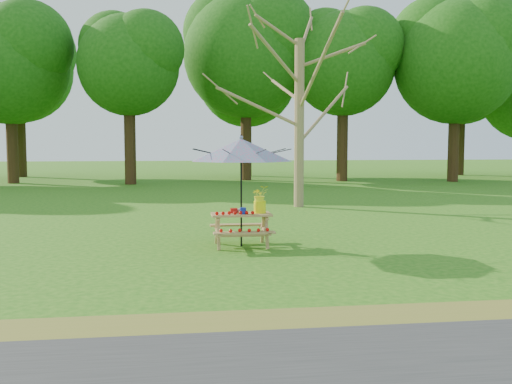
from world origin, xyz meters
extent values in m
plane|color=#236513|center=(0.00, 0.00, 0.00)|extent=(120.00, 120.00, 0.00)
cylinder|color=olive|center=(6.55, 9.17, 2.72)|extent=(0.45, 0.45, 5.43)
cube|color=#A88A4C|center=(3.89, 2.23, 0.65)|extent=(1.20, 0.62, 0.04)
cube|color=#A88A4C|center=(3.89, 1.68, 0.36)|extent=(1.20, 0.22, 0.04)
cube|color=#A88A4C|center=(3.89, 2.78, 0.36)|extent=(1.20, 0.22, 0.04)
cylinder|color=black|center=(3.89, 2.23, 1.12)|extent=(0.04, 0.04, 2.25)
cone|color=#1FA1B1|center=(3.89, 2.23, 1.95)|extent=(2.68, 2.68, 0.45)
sphere|color=#1FA1B1|center=(3.89, 2.23, 2.20)|extent=(0.08, 0.08, 0.08)
cube|color=red|center=(3.75, 2.30, 0.72)|extent=(0.14, 0.12, 0.10)
cylinder|color=#1527AB|center=(3.91, 2.12, 0.74)|extent=(0.13, 0.13, 0.13)
cube|color=beige|center=(3.86, 2.42, 0.71)|extent=(0.13, 0.13, 0.07)
cylinder|color=#FFFB0D|center=(4.27, 2.24, 0.79)|extent=(0.25, 0.25, 0.25)
imported|color=#FFF728|center=(4.27, 2.24, 1.04)|extent=(0.39, 0.36, 0.37)
camera|label=1|loc=(2.64, -9.11, 2.08)|focal=40.00mm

